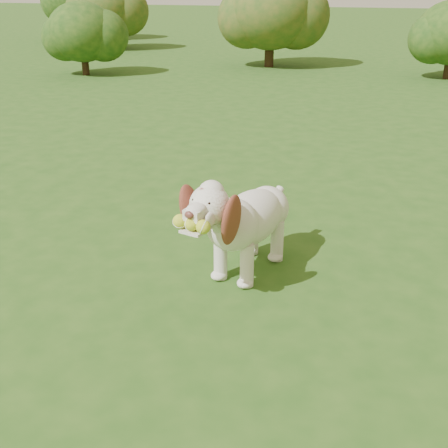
% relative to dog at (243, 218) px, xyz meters
% --- Properties ---
extents(ground, '(80.00, 80.00, 0.00)m').
position_rel_dog_xyz_m(ground, '(-0.21, -0.28, -0.36)').
color(ground, '#244D16').
rests_on(ground, ground).
extents(dog, '(0.49, 1.05, 0.68)m').
position_rel_dog_xyz_m(dog, '(0.00, 0.00, 0.00)').
color(dog, silver).
rests_on(dog, ground).
extents(shrub_a, '(1.26, 1.26, 1.30)m').
position_rel_dog_xyz_m(shrub_a, '(-5.13, 6.49, 0.40)').
color(shrub_a, '#382314').
rests_on(shrub_a, ground).
extents(shrub_e, '(1.68, 1.68, 1.74)m').
position_rel_dog_xyz_m(shrub_e, '(-6.99, 10.47, 0.66)').
color(shrub_e, '#382314').
rests_on(shrub_e, ground).
extents(shrub_b, '(1.78, 1.78, 1.84)m').
position_rel_dog_xyz_m(shrub_b, '(-2.18, 8.68, 0.72)').
color(shrub_b, '#382314').
rests_on(shrub_b, ground).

